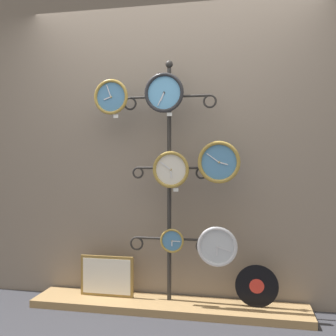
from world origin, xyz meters
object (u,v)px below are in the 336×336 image
object	(u,v)px
clock_bottom_center	(172,241)
clock_top_center	(164,93)
display_stand	(169,234)
vinyl_record	(257,286)
clock_top_left	(111,97)
clock_middle_right	(219,162)
clock_bottom_right	(217,247)
clock_middle_center	(171,170)
picture_frame	(107,276)

from	to	relation	value
clock_bottom_center	clock_top_center	bearing A→B (deg)	-169.42
display_stand	clock_top_center	world-z (taller)	display_stand
display_stand	vinyl_record	xyz separation A→B (m)	(0.69, -0.03, -0.37)
clock_top_left	clock_middle_right	xyz separation A→B (m)	(0.86, -0.00, -0.52)
clock_middle_right	clock_bottom_right	world-z (taller)	clock_middle_right
clock_top_left	clock_middle_center	bearing A→B (deg)	0.97
clock_bottom_right	vinyl_record	size ratio (longest dim) A/B	0.94
clock_top_center	clock_bottom_right	distance (m)	1.26
display_stand	clock_bottom_center	xyz separation A→B (m)	(0.04, -0.08, -0.04)
clock_middle_right	vinyl_record	xyz separation A→B (m)	(0.29, 0.06, -0.95)
clock_top_center	clock_bottom_right	xyz separation A→B (m)	(0.42, -0.02, -1.18)
clock_top_left	clock_bottom_center	bearing A→B (deg)	1.55
display_stand	clock_middle_center	bearing A→B (deg)	-70.24
display_stand	clock_top_left	bearing A→B (deg)	-168.77
clock_top_left	clock_bottom_right	size ratio (longest dim) A/B	0.92
clock_top_left	clock_bottom_right	xyz separation A→B (m)	(0.85, -0.02, -1.17)
clock_middle_right	clock_bottom_center	world-z (taller)	clock_middle_right
clock_middle_right	clock_bottom_center	size ratio (longest dim) A/B	1.71
display_stand	vinyl_record	world-z (taller)	display_stand
clock_top_left	clock_top_center	world-z (taller)	clock_top_center
clock_middle_right	clock_bottom_right	distance (m)	0.64
clock_bottom_right	vinyl_record	world-z (taller)	clock_bottom_right
clock_top_center	clock_middle_center	size ratio (longest dim) A/B	1.09
clock_bottom_center	clock_top_left	bearing A→B (deg)	-178.45
display_stand	clock_top_left	distance (m)	1.20
clock_bottom_center	picture_frame	bearing A→B (deg)	174.18
clock_middle_center	vinyl_record	xyz separation A→B (m)	(0.66, 0.05, -0.89)
clock_bottom_center	picture_frame	distance (m)	0.65
clock_top_center	vinyl_record	size ratio (longest dim) A/B	0.96
clock_middle_right	clock_bottom_center	xyz separation A→B (m)	(-0.37, 0.02, -0.62)
clock_bottom_center	picture_frame	world-z (taller)	clock_bottom_center
clock_middle_center	picture_frame	world-z (taller)	clock_middle_center
picture_frame	clock_bottom_right	bearing A→B (deg)	-5.57
clock_middle_center	clock_middle_right	world-z (taller)	clock_middle_right
display_stand	picture_frame	distance (m)	0.64
clock_middle_center	clock_bottom_center	world-z (taller)	clock_middle_center
clock_top_left	clock_bottom_right	bearing A→B (deg)	-1.26
display_stand	clock_top_left	size ratio (longest dim) A/B	6.99
clock_top_center	picture_frame	xyz separation A→B (m)	(-0.50, 0.07, -1.49)
clock_top_left	clock_middle_right	world-z (taller)	clock_top_left
clock_bottom_right	picture_frame	size ratio (longest dim) A/B	0.68
clock_bottom_center	vinyl_record	bearing A→B (deg)	3.77
clock_middle_center	clock_bottom_center	xyz separation A→B (m)	(0.01, 0.01, -0.56)
clock_middle_right	picture_frame	size ratio (longest dim) A/B	0.71
clock_bottom_right	vinyl_record	distance (m)	0.43
clock_top_left	picture_frame	xyz separation A→B (m)	(-0.07, 0.07, -1.47)
clock_top_center	clock_top_left	bearing A→B (deg)	-179.76
clock_top_left	clock_middle_right	bearing A→B (deg)	-0.22
display_stand	vinyl_record	distance (m)	0.78
display_stand	picture_frame	world-z (taller)	display_stand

